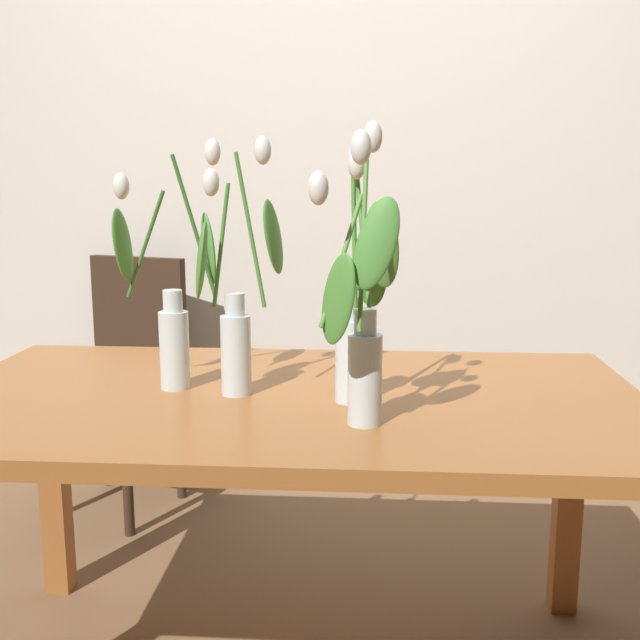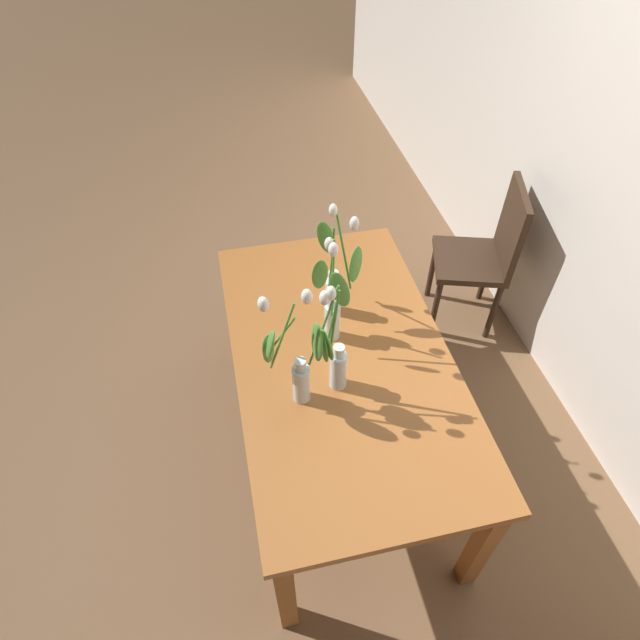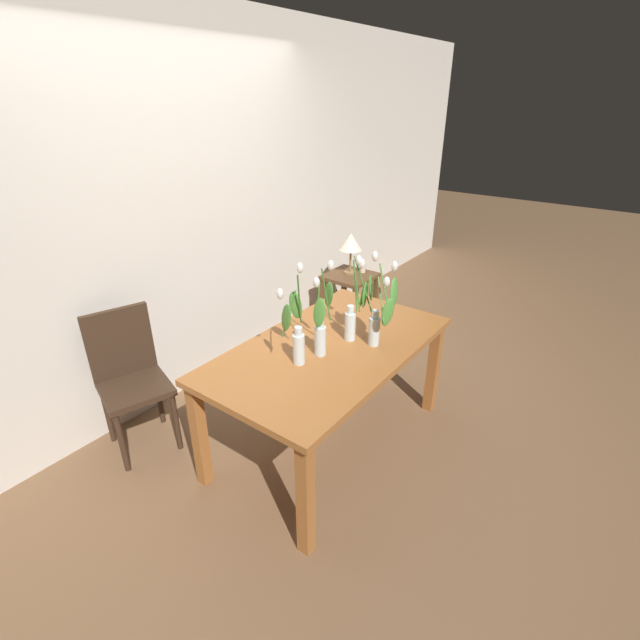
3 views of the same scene
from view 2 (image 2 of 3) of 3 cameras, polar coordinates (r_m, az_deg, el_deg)
ground_plane at (r=2.85m, az=1.91°, el=-13.30°), size 18.00×18.00×0.00m
dining_table at (r=2.31m, az=2.30°, el=-5.23°), size 1.60×0.90×0.74m
tulip_vase_0 at (r=2.29m, az=1.67°, el=4.43°), size 0.24×0.18×0.57m
tulip_vase_1 at (r=1.96m, az=1.29°, el=-3.77°), size 0.14×0.18×0.59m
tulip_vase_2 at (r=2.17m, az=1.25°, el=1.47°), size 0.21×0.14×0.57m
tulip_vase_3 at (r=1.96m, az=-3.14°, el=-5.27°), size 0.18×0.18×0.56m
dining_chair at (r=3.20m, az=17.37°, el=7.02°), size 0.50×0.50×0.93m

